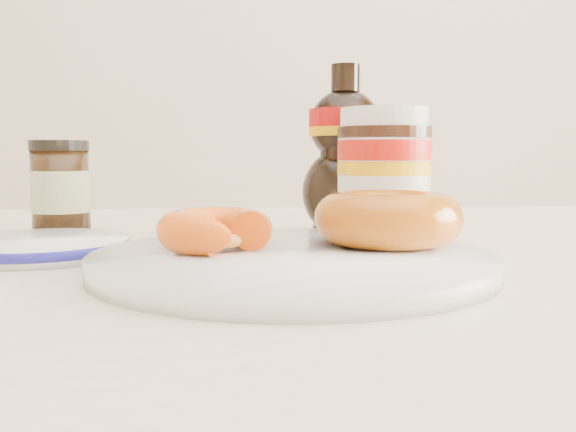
{
  "coord_description": "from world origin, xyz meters",
  "views": [
    {
      "loc": [
        -0.08,
        -0.44,
        0.83
      ],
      "look_at": [
        -0.04,
        0.06,
        0.79
      ],
      "focal_mm": 40.0,
      "sensor_mm": 36.0,
      "label": 1
    }
  ],
  "objects": [
    {
      "name": "donut_whole",
      "position": [
        0.03,
        0.04,
        0.78
      ],
      "size": [
        0.14,
        0.14,
        0.04
      ],
      "primitive_type": "torus",
      "rotation": [
        0.0,
        0.0,
        0.26
      ],
      "color": "#B05C0B",
      "rests_on": "plate"
    },
    {
      "name": "dining_table",
      "position": [
        0.0,
        0.1,
        0.67
      ],
      "size": [
        1.4,
        0.9,
        0.75
      ],
      "color": "beige",
      "rests_on": "ground"
    },
    {
      "name": "donut_bitten",
      "position": [
        -0.1,
        0.02,
        0.78
      ],
      "size": [
        0.1,
        0.1,
        0.03
      ],
      "primitive_type": "torus",
      "rotation": [
        0.0,
        0.0,
        -0.23
      ],
      "color": "#D0550B",
      "rests_on": "plate"
    },
    {
      "name": "syrup_bottle",
      "position": [
        0.03,
        0.24,
        0.84
      ],
      "size": [
        0.11,
        0.1,
        0.18
      ],
      "primitive_type": null,
      "rotation": [
        0.0,
        0.0,
        -0.34
      ],
      "color": "black",
      "rests_on": "dining_table"
    },
    {
      "name": "nutella_jar",
      "position": [
        0.06,
        0.17,
        0.82
      ],
      "size": [
        0.09,
        0.09,
        0.13
      ],
      "rotation": [
        0.0,
        0.0,
        -0.41
      ],
      "color": "white",
      "rests_on": "dining_table"
    },
    {
      "name": "blue_rim_saucer",
      "position": [
        -0.24,
        0.09,
        0.76
      ],
      "size": [
        0.15,
        0.15,
        0.01
      ],
      "color": "white",
      "rests_on": "dining_table"
    },
    {
      "name": "dark_jar",
      "position": [
        -0.27,
        0.25,
        0.8
      ],
      "size": [
        0.06,
        0.06,
        0.1
      ],
      "rotation": [
        0.0,
        0.0,
        -0.31
      ],
      "color": "black",
      "rests_on": "dining_table"
    },
    {
      "name": "plate",
      "position": [
        -0.04,
        0.01,
        0.76
      ],
      "size": [
        0.29,
        0.29,
        0.01
      ],
      "color": "white",
      "rests_on": "dining_table"
    }
  ]
}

